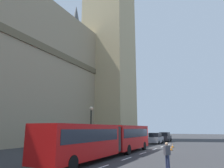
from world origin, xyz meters
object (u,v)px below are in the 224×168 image
(sedan_lead, at_px, (156,138))
(traffic_cone_west, at_px, (171,148))
(sedan_trailing, at_px, (165,137))
(pedestrian_near_cones, at_px, (167,154))
(traffic_cone_middle, at_px, (173,146))
(articulated_bus, at_px, (109,138))
(street_lamp, at_px, (91,125))

(sedan_lead, distance_m, traffic_cone_west, 11.00)
(sedan_trailing, xyz_separation_m, traffic_cone_west, (-16.50, -4.27, -0.63))
(sedan_lead, bearing_deg, pedestrian_near_cones, -163.54)
(sedan_lead, height_order, pedestrian_near_cones, sedan_lead)
(sedan_lead, distance_m, pedestrian_near_cones, 22.81)
(pedestrian_near_cones, bearing_deg, sedan_lead, 16.46)
(traffic_cone_middle, bearing_deg, sedan_trailing, 16.30)
(articulated_bus, distance_m, traffic_cone_middle, 12.55)
(sedan_trailing, relative_size, street_lamp, 0.83)
(articulated_bus, xyz_separation_m, street_lamp, (3.97, 4.51, 1.31))
(traffic_cone_west, xyz_separation_m, traffic_cone_middle, (3.57, 0.49, 0.00))
(sedan_lead, xyz_separation_m, traffic_cone_west, (-10.03, -4.48, -0.63))
(traffic_cone_middle, bearing_deg, street_lamp, 133.96)
(traffic_cone_west, bearing_deg, pedestrian_near_cones, -170.48)
(street_lamp, height_order, pedestrian_near_cones, street_lamp)
(pedestrian_near_cones, bearing_deg, traffic_cone_middle, 9.12)
(sedan_lead, relative_size, traffic_cone_west, 7.59)
(traffic_cone_middle, relative_size, street_lamp, 0.11)
(articulated_bus, relative_size, sedan_trailing, 3.99)
(traffic_cone_middle, bearing_deg, traffic_cone_west, -172.22)
(pedestrian_near_cones, bearing_deg, street_lamp, 55.02)
(articulated_bus, xyz_separation_m, traffic_cone_west, (8.33, -4.21, -1.46))
(sedan_lead, relative_size, traffic_cone_middle, 7.59)
(articulated_bus, xyz_separation_m, traffic_cone_middle, (11.90, -3.72, -1.46))
(sedan_trailing, xyz_separation_m, street_lamp, (-20.86, 4.44, 2.14))
(sedan_lead, height_order, traffic_cone_middle, sedan_lead)
(street_lamp, xyz_separation_m, pedestrian_near_cones, (-7.49, -10.70, -2.14))
(street_lamp, bearing_deg, pedestrian_near_cones, -124.98)
(traffic_cone_middle, distance_m, street_lamp, 11.76)
(sedan_trailing, xyz_separation_m, traffic_cone_middle, (-12.92, -3.78, -0.63))
(sedan_lead, xyz_separation_m, pedestrian_near_cones, (-21.88, -6.46, -0.00))
(articulated_bus, xyz_separation_m, sedan_lead, (18.36, 0.27, -0.83))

